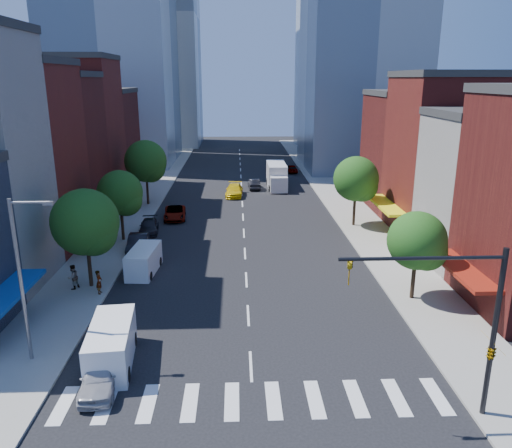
{
  "coord_description": "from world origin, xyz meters",
  "views": [
    {
      "loc": [
        -0.65,
        -23.6,
        14.91
      ],
      "look_at": [
        0.67,
        10.19,
        5.0
      ],
      "focal_mm": 35.0,
      "sensor_mm": 36.0,
      "label": 1
    }
  ],
  "objects_px": {
    "parked_car_second": "(138,244)",
    "taxi": "(234,190)",
    "parked_car_rear": "(149,226)",
    "parked_car_third": "(175,213)",
    "traffic_car_far": "(292,169)",
    "box_truck": "(277,176)",
    "parked_car_front": "(100,376)",
    "traffic_car_oncoming": "(254,184)",
    "pedestrian_near": "(99,282)",
    "cargo_van_far": "(143,261)",
    "cargo_van_near": "(111,346)",
    "pedestrian_far": "(73,277)"
  },
  "relations": [
    {
      "from": "traffic_car_oncoming",
      "to": "pedestrian_far",
      "type": "xyz_separation_m",
      "value": [
        -14.36,
        -34.39,
        0.36
      ]
    },
    {
      "from": "parked_car_rear",
      "to": "box_truck",
      "type": "bearing_deg",
      "value": 49.65
    },
    {
      "from": "parked_car_second",
      "to": "traffic_car_oncoming",
      "type": "xyz_separation_m",
      "value": [
        11.25,
        26.02,
        -0.07
      ]
    },
    {
      "from": "box_truck",
      "to": "parked_car_front",
      "type": "bearing_deg",
      "value": -105.03
    },
    {
      "from": "parked_car_front",
      "to": "parked_car_rear",
      "type": "distance_m",
      "value": 26.44
    },
    {
      "from": "cargo_van_far",
      "to": "box_truck",
      "type": "relative_size",
      "value": 0.58
    },
    {
      "from": "pedestrian_far",
      "to": "traffic_car_oncoming",
      "type": "bearing_deg",
      "value": -173.51
    },
    {
      "from": "cargo_van_far",
      "to": "box_truck",
      "type": "height_order",
      "value": "box_truck"
    },
    {
      "from": "taxi",
      "to": "parked_car_second",
      "type": "bearing_deg",
      "value": -108.29
    },
    {
      "from": "parked_car_front",
      "to": "traffic_car_far",
      "type": "bearing_deg",
      "value": 69.87
    },
    {
      "from": "parked_car_front",
      "to": "parked_car_rear",
      "type": "xyz_separation_m",
      "value": [
        -1.94,
        26.37,
        -0.08
      ]
    },
    {
      "from": "parked_car_second",
      "to": "box_truck",
      "type": "height_order",
      "value": "box_truck"
    },
    {
      "from": "parked_car_front",
      "to": "traffic_car_far",
      "type": "xyz_separation_m",
      "value": [
        15.92,
        58.78,
        -0.07
      ]
    },
    {
      "from": "parked_car_third",
      "to": "parked_car_front",
      "type": "bearing_deg",
      "value": -94.89
    },
    {
      "from": "traffic_car_far",
      "to": "pedestrian_near",
      "type": "relative_size",
      "value": 2.2
    },
    {
      "from": "parked_car_rear",
      "to": "box_truck",
      "type": "xyz_separation_m",
      "value": [
        14.49,
        20.9,
        0.95
      ]
    },
    {
      "from": "parked_car_third",
      "to": "cargo_van_far",
      "type": "relative_size",
      "value": 1.02
    },
    {
      "from": "parked_car_front",
      "to": "taxi",
      "type": "height_order",
      "value": "taxi"
    },
    {
      "from": "traffic_car_oncoming",
      "to": "pedestrian_near",
      "type": "height_order",
      "value": "pedestrian_near"
    },
    {
      "from": "pedestrian_near",
      "to": "box_truck",
      "type": "bearing_deg",
      "value": -26.17
    },
    {
      "from": "parked_car_third",
      "to": "parked_car_rear",
      "type": "xyz_separation_m",
      "value": [
        -2.0,
        -4.94,
        -0.05
      ]
    },
    {
      "from": "parked_car_second",
      "to": "taxi",
      "type": "relative_size",
      "value": 0.9
    },
    {
      "from": "cargo_van_far",
      "to": "box_truck",
      "type": "distance_m",
      "value": 34.41
    },
    {
      "from": "parked_car_third",
      "to": "box_truck",
      "type": "relative_size",
      "value": 0.59
    },
    {
      "from": "parked_car_second",
      "to": "taxi",
      "type": "bearing_deg",
      "value": 65.38
    },
    {
      "from": "parked_car_third",
      "to": "cargo_van_far",
      "type": "bearing_deg",
      "value": -97.02
    },
    {
      "from": "parked_car_second",
      "to": "cargo_van_far",
      "type": "xyz_separation_m",
      "value": [
        1.38,
        -5.08,
        0.22
      ]
    },
    {
      "from": "traffic_car_far",
      "to": "pedestrian_near",
      "type": "xyz_separation_m",
      "value": [
        -18.87,
        -47.51,
        0.37
      ]
    },
    {
      "from": "parked_car_second",
      "to": "parked_car_rear",
      "type": "distance_m",
      "value": 5.83
    },
    {
      "from": "parked_car_front",
      "to": "parked_car_third",
      "type": "xyz_separation_m",
      "value": [
        0.06,
        31.3,
        -0.03
      ]
    },
    {
      "from": "cargo_van_near",
      "to": "box_truck",
      "type": "xyz_separation_m",
      "value": [
        12.48,
        45.12,
        0.46
      ]
    },
    {
      "from": "parked_car_front",
      "to": "pedestrian_far",
      "type": "distance_m",
      "value": 13.19
    },
    {
      "from": "taxi",
      "to": "box_truck",
      "type": "relative_size",
      "value": 0.63
    },
    {
      "from": "parked_car_rear",
      "to": "traffic_car_oncoming",
      "type": "relative_size",
      "value": 1.03
    },
    {
      "from": "parked_car_rear",
      "to": "cargo_van_far",
      "type": "height_order",
      "value": "cargo_van_far"
    },
    {
      "from": "traffic_car_far",
      "to": "pedestrian_far",
      "type": "distance_m",
      "value": 51.11
    },
    {
      "from": "parked_car_rear",
      "to": "traffic_car_far",
      "type": "height_order",
      "value": "traffic_car_far"
    },
    {
      "from": "parked_car_front",
      "to": "parked_car_third",
      "type": "height_order",
      "value": "parked_car_front"
    },
    {
      "from": "cargo_van_near",
      "to": "traffic_car_far",
      "type": "height_order",
      "value": "cargo_van_near"
    },
    {
      "from": "parked_car_third",
      "to": "traffic_car_far",
      "type": "height_order",
      "value": "parked_car_third"
    },
    {
      "from": "pedestrian_near",
      "to": "parked_car_second",
      "type": "bearing_deg",
      "value": -9.05
    },
    {
      "from": "box_truck",
      "to": "pedestrian_near",
      "type": "height_order",
      "value": "box_truck"
    },
    {
      "from": "parked_car_rear",
      "to": "cargo_van_near",
      "type": "bearing_deg",
      "value": -90.86
    },
    {
      "from": "parked_car_third",
      "to": "taxi",
      "type": "relative_size",
      "value": 0.95
    },
    {
      "from": "cargo_van_far",
      "to": "cargo_van_near",
      "type": "bearing_deg",
      "value": -82.53
    },
    {
      "from": "traffic_car_oncoming",
      "to": "pedestrian_near",
      "type": "bearing_deg",
      "value": 67.71
    },
    {
      "from": "pedestrian_far",
      "to": "parked_car_third",
      "type": "bearing_deg",
      "value": -165.81
    },
    {
      "from": "parked_car_front",
      "to": "pedestrian_far",
      "type": "height_order",
      "value": "pedestrian_far"
    },
    {
      "from": "cargo_van_near",
      "to": "parked_car_rear",
      "type": "bearing_deg",
      "value": 89.15
    },
    {
      "from": "cargo_van_far",
      "to": "pedestrian_near",
      "type": "height_order",
      "value": "cargo_van_far"
    }
  ]
}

